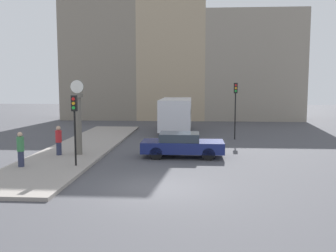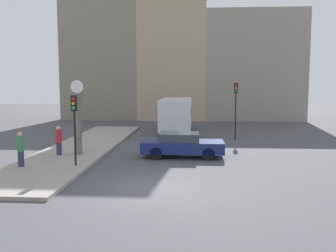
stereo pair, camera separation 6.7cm
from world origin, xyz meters
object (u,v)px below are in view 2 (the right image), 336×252
at_px(pedestrian_green_hoodie, 21,149).
at_px(sedan_car, 182,145).
at_px(traffic_light_far, 236,99).
at_px(bus_distant, 176,113).
at_px(street_clock, 78,120).
at_px(traffic_light_near, 74,115).
at_px(pedestrian_red_top, 59,140).

bearing_deg(pedestrian_green_hoodie, sedan_car, 25.80).
height_order(sedan_car, pedestrian_green_hoodie, pedestrian_green_hoodie).
xyz_separation_m(sedan_car, traffic_light_far, (3.69, 6.95, 2.25)).
height_order(sedan_car, bus_distant, bus_distant).
distance_m(sedan_car, street_clock, 5.95).
relative_size(traffic_light_near, traffic_light_far, 0.82).
xyz_separation_m(traffic_light_far, pedestrian_red_top, (-10.50, -7.58, -1.99)).
height_order(traffic_light_near, pedestrian_red_top, traffic_light_near).
bearing_deg(street_clock, sedan_car, 3.74).
bearing_deg(traffic_light_near, traffic_light_far, 49.38).
bearing_deg(street_clock, bus_distant, 66.42).
distance_m(bus_distant, pedestrian_green_hoodie, 16.07).
distance_m(traffic_light_near, traffic_light_far, 13.40).
height_order(bus_distant, traffic_light_far, traffic_light_far).
xyz_separation_m(street_clock, pedestrian_green_hoodie, (-1.78, -3.27, -1.11)).
distance_m(bus_distant, pedestrian_red_top, 13.03).
xyz_separation_m(bus_distant, traffic_light_near, (-4.20, -14.15, 0.99)).
bearing_deg(street_clock, pedestrian_green_hoodie, -118.55).
height_order(sedan_car, traffic_light_near, traffic_light_near).
xyz_separation_m(traffic_light_near, street_clock, (-0.74, 2.84, -0.49)).
distance_m(bus_distant, traffic_light_far, 6.18).
xyz_separation_m(bus_distant, traffic_light_far, (4.52, -3.98, 1.35)).
bearing_deg(pedestrian_red_top, bus_distant, 62.69).
bearing_deg(street_clock, pedestrian_red_top, -166.01).
distance_m(street_clock, pedestrian_red_top, 1.56).
bearing_deg(traffic_light_near, sedan_car, 32.61).
height_order(sedan_car, street_clock, street_clock).
distance_m(traffic_light_near, pedestrian_red_top, 3.53).
relative_size(sedan_car, traffic_light_far, 1.10).
bearing_deg(pedestrian_red_top, traffic_light_far, 35.85).
distance_m(traffic_light_near, street_clock, 2.98).
bearing_deg(sedan_car, pedestrian_green_hoodie, -154.20).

